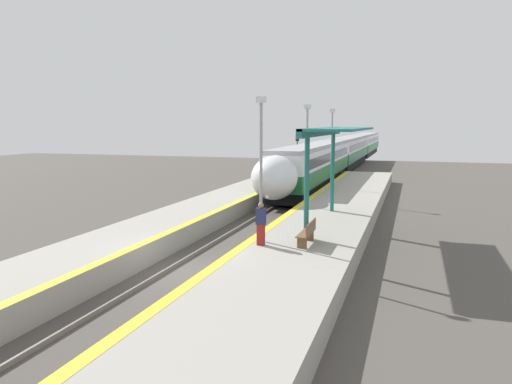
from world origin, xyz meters
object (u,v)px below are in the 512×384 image
railway_signal (297,154)px  lamppost_far (332,143)px  lamppost_near (261,160)px  train (347,151)px  lamppost_mid (307,149)px  person_waiting (261,223)px  platform_bench (308,232)px

railway_signal → lamppost_far: (4.35, -8.06, 1.29)m
lamppost_near → railway_signal: bearing=99.8°
train → railway_signal: railway_signal is taller
railway_signal → lamppost_near: bearing=-80.2°
train → lamppost_mid: 35.27m
person_waiting → platform_bench: bearing=21.0°
train → lamppost_mid: (2.31, -35.14, 1.93)m
lamppost_near → lamppost_far: 17.19m
railway_signal → lamppost_mid: 17.26m
train → lamppost_near: bearing=-87.0°
lamppost_near → train: bearing=93.0°
platform_bench → railway_signal: size_ratio=0.38×
person_waiting → railway_signal: (-4.54, 25.87, 1.06)m
train → platform_bench: train is taller
platform_bench → lamppost_mid: (-1.87, 8.57, 2.71)m
lamppost_mid → lamppost_far: 8.59m
platform_bench → railway_signal: 26.02m
train → platform_bench: 43.91m
platform_bench → person_waiting: (-1.68, -0.65, 0.37)m
lamppost_near → person_waiting: bearing=-73.1°
person_waiting → lamppost_near: lamppost_near is taller
platform_bench → person_waiting: bearing=-159.0°
platform_bench → lamppost_near: 3.30m
lamppost_near → lamppost_mid: 8.59m
person_waiting → railway_signal: size_ratio=0.35×
train → person_waiting: size_ratio=43.14×
lamppost_mid → lamppost_far: (0.00, 8.59, 0.00)m
railway_signal → lamppost_mid: bearing=-75.4°
railway_signal → train: bearing=83.7°
railway_signal → lamppost_near: (4.35, -25.25, 1.29)m
railway_signal → lamppost_near: size_ratio=0.83×
lamppost_mid → lamppost_far: same height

